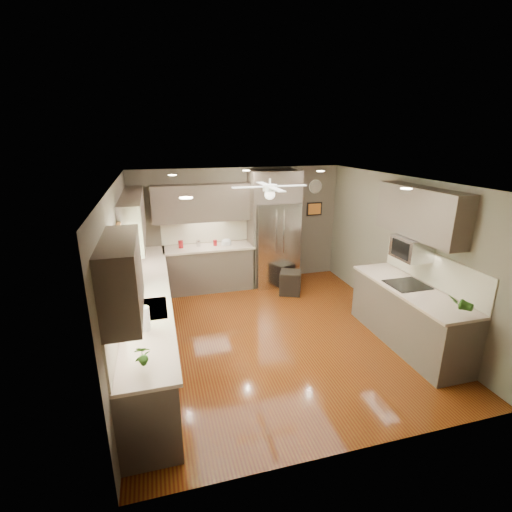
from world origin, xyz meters
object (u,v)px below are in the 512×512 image
potted_plant_right (460,303)px  stool (290,282)px  canister_b (198,243)px  soap_bottle (137,294)px  potted_plant_left (142,355)px  microwave (412,248)px  canister_a (181,244)px  paper_towel (144,319)px  refrigerator (274,231)px  bowl (226,244)px  canister_d (215,243)px

potted_plant_right → stool: potted_plant_right is taller
canister_b → soap_bottle: 2.66m
potted_plant_left → microwave: 4.22m
canister_a → canister_b: size_ratio=1.16×
potted_plant_left → canister_b: bearing=75.7°
potted_plant_right → stool: bearing=108.2°
paper_towel → microwave: bearing=7.3°
refrigerator → canister_b: bearing=177.1°
potted_plant_left → paper_towel: size_ratio=0.95×
soap_bottle → potted_plant_right: (3.97, -1.56, 0.07)m
canister_a → bowl: (0.93, -0.06, -0.05)m
canister_a → soap_bottle: bearing=-108.0°
stool → canister_b: bearing=157.4°
refrigerator → potted_plant_right: bearing=-72.7°
potted_plant_left → refrigerator: refrigerator is taller
soap_bottle → potted_plant_right: 4.26m
canister_b → potted_plant_right: bearing=-54.5°
canister_b → refrigerator: 1.63m
soap_bottle → potted_plant_left: size_ratio=0.61×
canister_b → bowl: size_ratio=0.60×
potted_plant_right → microwave: bearing=84.1°
canister_a → potted_plant_right: 5.08m
soap_bottle → bowl: soap_bottle is taller
canister_d → microwave: 3.83m
potted_plant_left → paper_towel: (0.02, 0.79, -0.01)m
refrigerator → paper_towel: refrigerator is taller
refrigerator → stool: refrigerator is taller
potted_plant_right → bowl: 4.50m
refrigerator → paper_towel: bearing=-129.5°
soap_bottle → paper_towel: (0.11, -0.90, 0.05)m
soap_bottle → refrigerator: (2.76, 2.32, 0.16)m
canister_a → microwave: 4.34m
microwave → paper_towel: bearing=-172.7°
potted_plant_right → microwave: microwave is taller
refrigerator → stool: size_ratio=4.38×
paper_towel → refrigerator: bearing=50.5°
canister_a → stool: bearing=-18.8°
canister_d → stool: (1.42, -0.71, -0.76)m
refrigerator → soap_bottle: bearing=-139.9°
canister_a → microwave: microwave is taller
soap_bottle → microwave: 4.13m
canister_a → potted_plant_left: size_ratio=0.51×
potted_plant_left → microwave: (3.99, 1.30, 0.39)m
canister_b → bowl: canister_b is taller
paper_towel → canister_b: bearing=72.7°
canister_a → bowl: canister_a is taller
soap_bottle → bowl: size_ratio=0.82×
canister_a → soap_bottle: size_ratio=0.84×
canister_b → potted_plant_left: bearing=-104.3°
canister_a → soap_bottle: (-0.78, -2.39, 0.01)m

